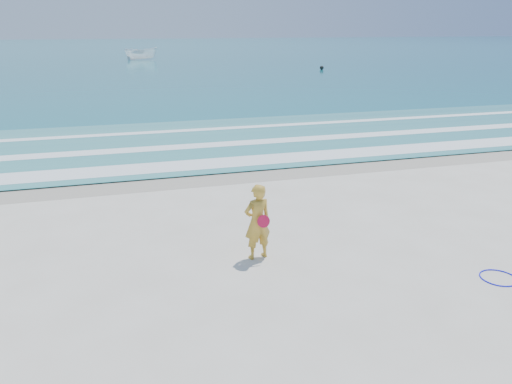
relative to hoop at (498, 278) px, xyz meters
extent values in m
plane|color=silver|center=(-3.77, -0.34, -0.01)|extent=(400.00, 400.00, 0.00)
cube|color=#B2A893|center=(-3.77, 8.66, -0.01)|extent=(400.00, 2.40, 0.00)
cube|color=#19727F|center=(-3.77, 104.66, 0.01)|extent=(400.00, 190.00, 0.04)
cube|color=#59B7AD|center=(-3.77, 13.66, 0.03)|extent=(400.00, 10.00, 0.01)
cube|color=white|center=(-3.77, 9.96, 0.04)|extent=(400.00, 1.40, 0.01)
cube|color=white|center=(-3.77, 12.86, 0.04)|extent=(400.00, 0.90, 0.01)
cube|color=white|center=(-3.77, 16.16, 0.04)|extent=(400.00, 0.60, 0.01)
torus|color=#0D11ED|center=(0.00, 0.00, 0.00)|extent=(0.73, 0.73, 0.03)
imported|color=white|center=(-2.06, 69.84, 0.92)|extent=(4.74, 2.08, 1.79)
sphere|color=black|center=(16.26, 46.29, 0.25)|extent=(0.45, 0.45, 0.45)
imported|color=gold|center=(-4.32, 2.25, 0.81)|extent=(0.67, 0.50, 1.65)
cylinder|color=red|center=(-4.24, 2.07, 0.88)|extent=(0.27, 0.08, 0.27)
camera|label=1|loc=(-7.08, -7.12, 4.73)|focal=35.00mm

